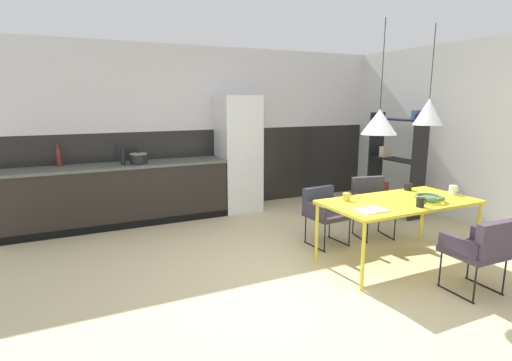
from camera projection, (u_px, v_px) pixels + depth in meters
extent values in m
plane|color=#C7B788|center=(317.00, 281.00, 4.08)|extent=(8.59, 8.59, 0.00)
cube|color=black|center=(210.00, 169.00, 6.82)|extent=(6.52, 0.12, 1.33)
cube|color=silver|center=(208.00, 89.00, 6.55)|extent=(6.52, 0.12, 1.33)
cube|color=black|center=(120.00, 196.00, 5.90)|extent=(3.14, 0.60, 0.86)
cube|color=#555A51|center=(118.00, 166.00, 5.81)|extent=(3.17, 0.63, 0.04)
cube|color=black|center=(124.00, 226.00, 5.70)|extent=(3.14, 0.01, 0.10)
cube|color=silver|center=(238.00, 154.00, 6.60)|extent=(0.63, 0.60, 1.89)
cube|color=yellow|center=(399.00, 202.00, 4.44)|extent=(1.72, 0.86, 0.03)
cylinder|color=yellow|center=(317.00, 233.00, 4.51)|extent=(0.04, 0.04, 0.69)
cylinder|color=yellow|center=(422.00, 215.00, 5.20)|extent=(0.04, 0.04, 0.69)
cylinder|color=yellow|center=(363.00, 257.00, 3.82)|extent=(0.04, 0.04, 0.69)
cylinder|color=yellow|center=(477.00, 233.00, 4.51)|extent=(0.04, 0.04, 0.69)
cube|color=#3B333F|center=(375.00, 207.00, 5.32)|extent=(0.56, 0.54, 0.06)
cube|color=#3A3A39|center=(368.00, 189.00, 5.47)|extent=(0.46, 0.17, 0.34)
cube|color=#363743|center=(390.00, 198.00, 5.35)|extent=(0.13, 0.42, 0.14)
cube|color=#37373D|center=(360.00, 200.00, 5.25)|extent=(0.13, 0.42, 0.14)
cylinder|color=black|center=(395.00, 226.00, 5.23)|extent=(0.02, 0.02, 0.39)
cylinder|color=black|center=(367.00, 228.00, 5.14)|extent=(0.02, 0.02, 0.39)
cylinder|color=black|center=(379.00, 218.00, 5.59)|extent=(0.02, 0.02, 0.39)
cylinder|color=black|center=(353.00, 220.00, 5.50)|extent=(0.02, 0.02, 0.39)
cylinder|color=black|center=(386.00, 235.00, 5.45)|extent=(0.10, 0.41, 0.02)
cylinder|color=black|center=(359.00, 238.00, 5.35)|extent=(0.10, 0.41, 0.02)
cube|color=#3B333F|center=(474.00, 252.00, 3.81)|extent=(0.49, 0.47, 0.06)
cube|color=#423543|center=(496.00, 239.00, 3.59)|extent=(0.46, 0.09, 0.32)
cube|color=#392F41|center=(459.00, 245.00, 3.70)|extent=(0.06, 0.42, 0.14)
cube|color=#362F3D|center=(491.00, 239.00, 3.87)|extent=(0.06, 0.42, 0.14)
cylinder|color=black|center=(440.00, 269.00, 3.94)|extent=(0.02, 0.02, 0.37)
cylinder|color=black|center=(469.00, 262.00, 4.10)|extent=(0.02, 0.02, 0.37)
cylinder|color=black|center=(475.00, 285.00, 3.60)|extent=(0.02, 0.02, 0.37)
cylinder|color=black|center=(504.00, 277.00, 3.76)|extent=(0.02, 0.02, 0.37)
cylinder|color=black|center=(455.00, 294.00, 3.80)|extent=(0.03, 0.41, 0.02)
cylinder|color=black|center=(484.00, 286.00, 3.96)|extent=(0.03, 0.41, 0.02)
cube|color=#3B333F|center=(328.00, 215.00, 5.05)|extent=(0.52, 0.50, 0.06)
cube|color=#353946|center=(318.00, 198.00, 5.18)|extent=(0.46, 0.12, 0.30)
cube|color=#36313E|center=(341.00, 205.00, 5.14)|extent=(0.08, 0.42, 0.14)
cube|color=#403743|center=(314.00, 210.00, 4.92)|extent=(0.08, 0.42, 0.14)
cylinder|color=black|center=(349.00, 233.00, 5.03)|extent=(0.02, 0.02, 0.36)
cylinder|color=black|center=(325.00, 238.00, 4.83)|extent=(0.02, 0.02, 0.36)
cylinder|color=black|center=(329.00, 225.00, 5.35)|extent=(0.02, 0.02, 0.36)
cylinder|color=black|center=(306.00, 229.00, 5.15)|extent=(0.02, 0.02, 0.36)
cylinder|color=black|center=(339.00, 241.00, 5.22)|extent=(0.05, 0.41, 0.02)
cylinder|color=black|center=(314.00, 247.00, 5.02)|extent=(0.05, 0.41, 0.02)
cylinder|color=#4C704C|center=(429.00, 199.00, 4.40)|extent=(0.15, 0.15, 0.05)
torus|color=#4A7145|center=(429.00, 197.00, 4.39)|extent=(0.32, 0.32, 0.04)
cube|color=white|center=(365.00, 211.00, 3.99)|extent=(0.15, 0.22, 0.01)
cube|color=white|center=(377.00, 209.00, 4.06)|extent=(0.15, 0.22, 0.01)
cube|color=#B73833|center=(371.00, 209.00, 4.02)|extent=(0.01, 0.22, 0.00)
cylinder|color=gold|center=(346.00, 197.00, 4.42)|extent=(0.08, 0.08, 0.09)
torus|color=gold|center=(350.00, 196.00, 4.44)|extent=(0.06, 0.01, 0.06)
cylinder|color=white|center=(453.00, 190.00, 4.72)|extent=(0.09, 0.09, 0.11)
torus|color=white|center=(456.00, 189.00, 4.74)|extent=(0.07, 0.01, 0.07)
cylinder|color=black|center=(408.00, 187.00, 4.94)|extent=(0.09, 0.09, 0.09)
torus|color=black|center=(411.00, 186.00, 4.96)|extent=(0.06, 0.01, 0.06)
cylinder|color=black|center=(420.00, 202.00, 4.16)|extent=(0.08, 0.08, 0.10)
torus|color=black|center=(424.00, 201.00, 4.18)|extent=(0.07, 0.01, 0.07)
cylinder|color=black|center=(138.00, 159.00, 5.86)|extent=(0.25, 0.25, 0.14)
cylinder|color=gray|center=(138.00, 154.00, 5.84)|extent=(0.26, 0.26, 0.01)
sphere|color=black|center=(138.00, 153.00, 5.84)|extent=(0.02, 0.02, 0.02)
cylinder|color=maroon|center=(59.00, 157.00, 5.61)|extent=(0.07, 0.07, 0.26)
cylinder|color=maroon|center=(58.00, 146.00, 5.58)|extent=(0.03, 0.03, 0.06)
cylinder|color=black|center=(123.00, 157.00, 5.74)|extent=(0.06, 0.06, 0.23)
cylinder|color=black|center=(122.00, 147.00, 5.71)|extent=(0.03, 0.03, 0.05)
cube|color=black|center=(375.00, 160.00, 6.84)|extent=(0.30, 0.03, 1.61)
cube|color=black|center=(419.00, 168.00, 6.01)|extent=(0.30, 0.03, 1.61)
cube|color=black|center=(393.00, 198.00, 6.54)|extent=(0.30, 0.91, 0.02)
cube|color=#B73833|center=(383.00, 188.00, 6.74)|extent=(0.18, 0.10, 0.19)
cube|color=black|center=(396.00, 159.00, 6.41)|extent=(0.30, 0.91, 0.02)
cube|color=beige|center=(385.00, 152.00, 6.61)|extent=(0.18, 0.10, 0.17)
cube|color=black|center=(399.00, 120.00, 6.29)|extent=(0.30, 0.91, 0.02)
cube|color=#334C8C|center=(418.00, 115.00, 5.94)|extent=(0.18, 0.10, 0.14)
cylinder|color=black|center=(383.00, 64.00, 4.02)|extent=(0.01, 0.01, 0.89)
cone|color=silver|center=(379.00, 122.00, 4.13)|extent=(0.37, 0.37, 0.26)
cylinder|color=black|center=(433.00, 61.00, 4.29)|extent=(0.01, 0.01, 0.78)
cone|color=silver|center=(429.00, 112.00, 4.40)|extent=(0.32, 0.32, 0.29)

